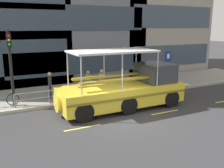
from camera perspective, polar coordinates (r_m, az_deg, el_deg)
ground_plane at (r=13.23m, az=2.36°, el=-7.38°), size 120.00×120.00×0.00m
sidewalk at (r=18.08m, az=-6.21°, el=-1.50°), size 32.00×4.80×0.18m
curb_edge at (r=15.85m, az=-3.06°, el=-3.54°), size 32.00×0.18×0.18m
lane_centreline at (r=12.80m, az=3.51°, el=-8.10°), size 25.80×0.12×0.01m
curb_guardrail at (r=16.33m, az=-0.81°, el=-0.77°), size 11.72×0.09×0.78m
traffic_light_pole at (r=14.78m, az=-22.25°, el=4.89°), size 0.24×0.46×4.28m
parking_sign at (r=19.47m, az=12.64°, el=4.91°), size 0.60×0.12×2.62m
leaned_bicycle at (r=15.35m, az=-23.73°, el=-3.41°), size 1.74×0.46×0.96m
duck_tour_boat at (r=14.51m, az=3.86°, el=-1.15°), size 9.00×2.63×3.36m
pedestrian_near_bow at (r=18.55m, az=7.81°, el=2.46°), size 0.50×0.25×1.76m
pedestrian_mid_left at (r=17.07m, az=-2.42°, el=1.28°), size 0.26×0.43×1.58m
pedestrian_mid_right at (r=16.55m, az=-5.46°, el=0.86°), size 0.46×0.22×1.58m
pedestrian_near_stern at (r=15.99m, az=-14.05°, el=0.30°), size 0.27×0.46×1.67m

